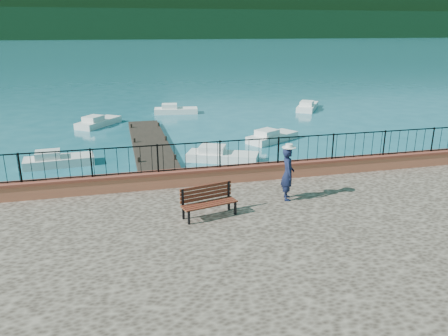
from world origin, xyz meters
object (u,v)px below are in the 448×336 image
boat_0 (59,157)px  boat_2 (272,134)px  boat_1 (223,153)px  boat_5 (308,105)px  park_bench (209,207)px  boat_4 (176,108)px  person (288,174)px  boat_3 (98,120)px

boat_0 → boat_2: 12.21m
boat_1 → boat_2: 5.14m
boat_0 → boat_5: same height
park_bench → boat_1: bearing=60.2°
boat_0 → boat_4: same height
park_bench → boat_4: bearing=70.9°
park_bench → boat_4: size_ratio=0.51×
boat_0 → boat_1: same height
person → boat_1: 8.73m
boat_2 → boat_4: bearing=83.0°
boat_4 → boat_5: same height
boat_3 → boat_5: 17.16m
boat_3 → boat_5: size_ratio=0.90×
boat_2 → park_bench: bearing=-147.7°
boat_1 → boat_5: same height
boat_1 → boat_3: size_ratio=1.00×
person → boat_4: 22.36m
person → boat_3: size_ratio=0.48×
boat_1 → boat_3: (-6.41, 10.44, 0.00)m
boat_1 → boat_2: bearing=64.7°
boat_0 → boat_3: bearing=74.2°
boat_4 → boat_1: bearing=-80.2°
park_bench → boat_1: (2.71, 9.31, -1.08)m
park_bench → boat_2: park_bench is taller
boat_5 → boat_3: bearing=130.8°
park_bench → person: 2.91m
boat_0 → boat_5: size_ratio=0.82×
boat_4 → boat_5: size_ratio=0.85×
boat_0 → boat_1: (8.10, -1.23, 0.00)m
park_bench → boat_2: bearing=48.7°
person → boat_5: 23.95m
boat_0 → boat_1: size_ratio=0.92×
person → boat_4: person is taller
boat_1 → boat_2: same height
park_bench → boat_0: 11.88m
boat_2 → boat_3: same height
park_bench → boat_5: bearing=45.5°
boat_2 → boat_5: same height
boat_0 → boat_5: 22.01m
park_bench → boat_0: (-5.39, 10.53, -1.08)m
boat_0 → park_bench: bearing=-68.2°
boat_3 → boat_2: bearing=-88.1°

